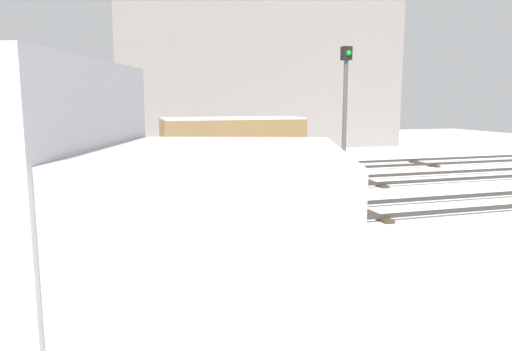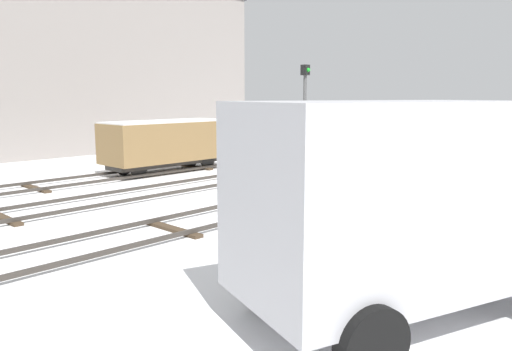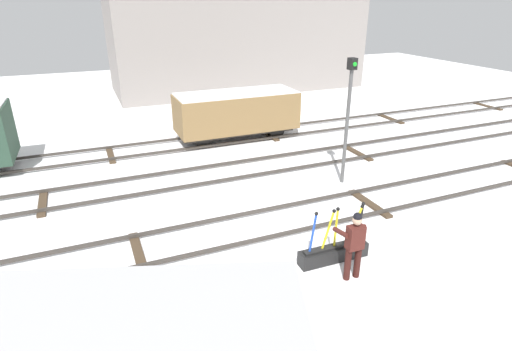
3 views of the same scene
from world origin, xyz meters
The scene contains 9 objects.
ground_plane centered at (0.00, 0.00, 0.00)m, with size 60.00×60.00×0.00m, color white.
track_main_line centered at (0.00, 0.00, 0.11)m, with size 44.00×1.94×0.18m.
track_siding_near centered at (0.00, 3.99, 0.11)m, with size 44.00×1.94×0.18m.
track_siding_far centered at (0.00, 7.63, 0.11)m, with size 44.00×1.94×0.18m.
switch_lever_frame centered at (0.87, -2.10, 0.25)m, with size 1.81×0.39×1.45m.
rail_worker centered at (0.87, -2.83, 0.94)m, with size 0.54×0.66×1.69m.
signal_post centered at (3.69, 1.78, 2.55)m, with size 0.24×0.32×4.22m.
apartment_building centered at (6.11, 18.61, 4.89)m, with size 16.89×6.43×9.77m.
freight_car_back_track centered at (1.97, 7.63, 1.25)m, with size 5.33×2.01×2.14m.
Camera 3 is at (-4.21, -9.29, 5.97)m, focal length 29.24 mm.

